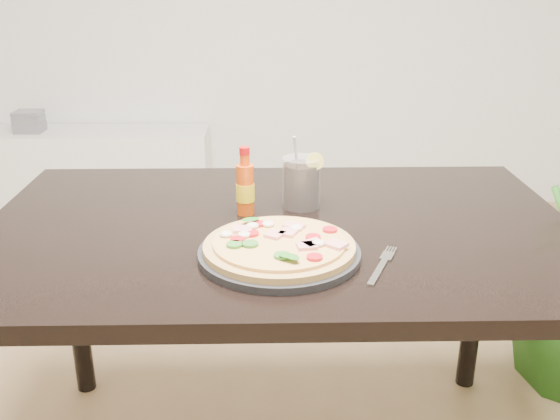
{
  "coord_description": "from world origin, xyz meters",
  "views": [
    {
      "loc": [
        0.23,
        -1.27,
        1.31
      ],
      "look_at": [
        0.26,
        -0.02,
        0.83
      ],
      "focal_mm": 40.0,
      "sensor_mm": 36.0,
      "label": 1
    }
  ],
  "objects_px": {
    "dining_table": "(279,255)",
    "media_console": "(83,175)",
    "plate": "(279,253)",
    "pizza": "(279,245)",
    "hot_sauce_bottle": "(245,188)",
    "cola_cup": "(301,184)",
    "fork": "(383,264)"
  },
  "relations": [
    {
      "from": "dining_table",
      "to": "media_console",
      "type": "xyz_separation_m",
      "value": [
        -1.06,
        1.97,
        -0.42
      ]
    },
    {
      "from": "plate",
      "to": "pizza",
      "type": "distance_m",
      "value": 0.02
    },
    {
      "from": "plate",
      "to": "hot_sauce_bottle",
      "type": "relative_size",
      "value": 2.0
    },
    {
      "from": "hot_sauce_bottle",
      "to": "cola_cup",
      "type": "distance_m",
      "value": 0.15
    },
    {
      "from": "cola_cup",
      "to": "hot_sauce_bottle",
      "type": "bearing_deg",
      "value": -160.09
    },
    {
      "from": "plate",
      "to": "pizza",
      "type": "relative_size",
      "value": 1.07
    },
    {
      "from": "hot_sauce_bottle",
      "to": "cola_cup",
      "type": "xyz_separation_m",
      "value": [
        0.14,
        0.05,
        -0.01
      ]
    },
    {
      "from": "dining_table",
      "to": "hot_sauce_bottle",
      "type": "height_order",
      "value": "hot_sauce_bottle"
    },
    {
      "from": "fork",
      "to": "media_console",
      "type": "relative_size",
      "value": 0.13
    },
    {
      "from": "pizza",
      "to": "cola_cup",
      "type": "xyz_separation_m",
      "value": [
        0.06,
        0.3,
        0.03
      ]
    },
    {
      "from": "plate",
      "to": "hot_sauce_bottle",
      "type": "xyz_separation_m",
      "value": [
        -0.08,
        0.25,
        0.06
      ]
    },
    {
      "from": "dining_table",
      "to": "media_console",
      "type": "distance_m",
      "value": 2.27
    },
    {
      "from": "fork",
      "to": "media_console",
      "type": "bearing_deg",
      "value": 143.33
    },
    {
      "from": "dining_table",
      "to": "plate",
      "type": "relative_size",
      "value": 4.12
    },
    {
      "from": "dining_table",
      "to": "plate",
      "type": "height_order",
      "value": "plate"
    },
    {
      "from": "cola_cup",
      "to": "fork",
      "type": "height_order",
      "value": "cola_cup"
    },
    {
      "from": "media_console",
      "to": "plate",
      "type": "bearing_deg",
      "value": -63.98
    },
    {
      "from": "hot_sauce_bottle",
      "to": "cola_cup",
      "type": "height_order",
      "value": "cola_cup"
    },
    {
      "from": "pizza",
      "to": "cola_cup",
      "type": "distance_m",
      "value": 0.31
    },
    {
      "from": "dining_table",
      "to": "hot_sauce_bottle",
      "type": "distance_m",
      "value": 0.18
    },
    {
      "from": "fork",
      "to": "plate",
      "type": "bearing_deg",
      "value": -168.61
    },
    {
      "from": "media_console",
      "to": "hot_sauce_bottle",
      "type": "bearing_deg",
      "value": -62.9
    },
    {
      "from": "hot_sauce_bottle",
      "to": "fork",
      "type": "bearing_deg",
      "value": -45.87
    },
    {
      "from": "plate",
      "to": "cola_cup",
      "type": "xyz_separation_m",
      "value": [
        0.06,
        0.3,
        0.05
      ]
    },
    {
      "from": "plate",
      "to": "cola_cup",
      "type": "bearing_deg",
      "value": 78.44
    },
    {
      "from": "plate",
      "to": "hot_sauce_bottle",
      "type": "distance_m",
      "value": 0.27
    },
    {
      "from": "plate",
      "to": "fork",
      "type": "relative_size",
      "value": 1.9
    },
    {
      "from": "fork",
      "to": "media_console",
      "type": "distance_m",
      "value": 2.59
    },
    {
      "from": "hot_sauce_bottle",
      "to": "media_console",
      "type": "relative_size",
      "value": 0.12
    },
    {
      "from": "plate",
      "to": "fork",
      "type": "height_order",
      "value": "plate"
    },
    {
      "from": "dining_table",
      "to": "fork",
      "type": "height_order",
      "value": "fork"
    },
    {
      "from": "pizza",
      "to": "hot_sauce_bottle",
      "type": "bearing_deg",
      "value": 107.25
    }
  ]
}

